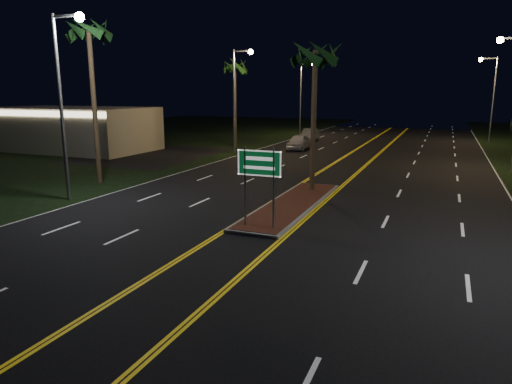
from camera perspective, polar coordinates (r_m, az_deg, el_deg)
The scene contains 14 objects.
ground at distance 15.81m, azimuth -3.44°, elevation -7.55°, with size 120.00×120.00×0.00m, color black.
grass_left at distance 53.24m, azimuth -21.15°, elevation 5.75°, with size 40.00×110.00×0.01m, color black.
median_island at distance 22.02m, azimuth 4.52°, elevation -1.59°, with size 2.25×10.25×0.17m.
highway_sign at distance 17.67m, azimuth 0.41°, elevation 2.67°, with size 1.80×0.08×3.20m.
commercial_building at distance 46.71m, azimuth -21.97°, elevation 7.34°, with size 15.00×8.12×4.00m.
streetlight_left_near at distance 24.40m, azimuth -22.74°, elevation 12.09°, with size 1.91×0.44×9.00m.
streetlight_left_mid at distance 41.10m, azimuth -2.26°, elevation 12.75°, with size 1.91×0.44×9.00m.
streetlight_left_far at distance 59.86m, azimuth 5.96°, elevation 12.58°, with size 1.91×0.44×9.00m.
streetlight_right_far at distance 55.50m, azimuth 27.25°, elevation 11.33°, with size 1.91×0.44×9.00m.
palm_median at distance 24.80m, azimuth 7.43°, elevation 16.66°, with size 2.40×2.40×8.30m.
palm_left_near at distance 28.79m, azimuth -20.19°, elevation 18.23°, with size 2.40×2.40×9.80m.
palm_left_far at distance 45.71m, azimuth -2.69°, elevation 15.33°, with size 2.40×2.40×8.80m.
car_near at distance 44.05m, azimuth 5.34°, elevation 6.41°, with size 2.16×5.03×1.68m, color #BCBBC2.
car_far at distance 52.08m, azimuth 6.71°, elevation 7.23°, with size 2.02×4.71×1.57m, color #A8AAB2.
Camera 1 is at (6.54, -13.35, 5.38)m, focal length 32.00 mm.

